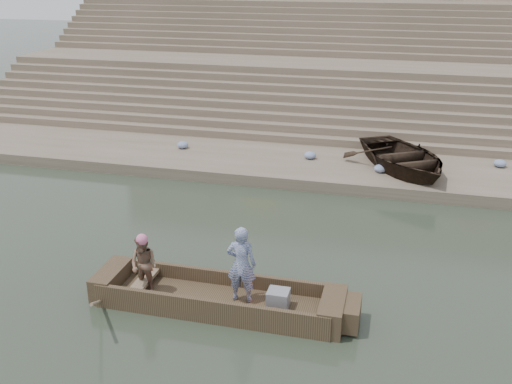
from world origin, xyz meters
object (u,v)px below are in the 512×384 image
at_px(main_rowboat, 217,303).
at_px(television, 278,299).
at_px(rowing_man, 144,265).
at_px(standing_man, 241,264).
at_px(beached_rowboat, 403,157).

xyz_separation_m(main_rowboat, television, (1.37, 0.00, 0.31)).
bearing_deg(rowing_man, standing_man, 15.30).
relative_size(main_rowboat, television, 10.87).
height_order(rowing_man, beached_rowboat, rowing_man).
bearing_deg(rowing_man, main_rowboat, 14.36).
bearing_deg(standing_man, television, 171.66).
xyz_separation_m(rowing_man, beached_rowboat, (5.45, 9.37, -0.04)).
bearing_deg(main_rowboat, rowing_man, -175.29).
relative_size(television, beached_rowboat, 0.10).
bearing_deg(beached_rowboat, rowing_man, -150.66).
distance_m(main_rowboat, standing_man, 1.13).
bearing_deg(television, beached_rowboat, 75.17).
xyz_separation_m(main_rowboat, rowing_man, (-1.64, -0.13, 0.79)).
xyz_separation_m(standing_man, television, (0.83, -0.08, -0.68)).
xyz_separation_m(main_rowboat, beached_rowboat, (3.82, 9.23, 0.76)).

